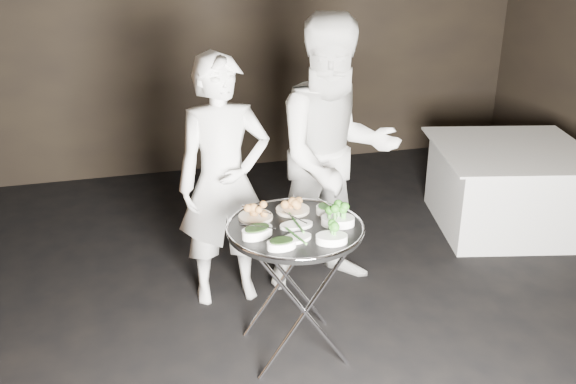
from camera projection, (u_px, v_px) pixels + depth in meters
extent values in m
cube|color=black|center=(226.00, 17.00, 6.07)|extent=(6.00, 0.05, 3.00)
cylinder|color=silver|center=(305.00, 312.00, 3.47)|extent=(0.54, 0.02, 0.79)
cylinder|color=silver|center=(305.00, 312.00, 3.47)|extent=(0.54, 0.02, 0.79)
cylinder|color=silver|center=(286.00, 275.00, 3.83)|extent=(0.54, 0.02, 0.79)
cylinder|color=silver|center=(286.00, 275.00, 3.83)|extent=(0.54, 0.02, 0.79)
cylinder|color=silver|center=(254.00, 240.00, 3.45)|extent=(0.02, 0.46, 0.02)
cylinder|color=silver|center=(334.00, 230.00, 3.56)|extent=(0.02, 0.46, 0.02)
cylinder|color=black|center=(295.00, 229.00, 3.49)|extent=(0.74, 0.74, 0.03)
torus|color=silver|center=(295.00, 227.00, 3.49)|extent=(0.76, 0.76, 0.02)
cylinder|color=beige|center=(256.00, 217.00, 3.58)|extent=(0.19, 0.19, 0.02)
cylinder|color=beige|center=(293.00, 210.00, 3.67)|extent=(0.19, 0.19, 0.02)
cylinder|color=white|center=(326.00, 210.00, 3.64)|extent=(0.11, 0.11, 0.04)
cylinder|color=silver|center=(256.00, 210.00, 3.57)|extent=(0.14, 0.15, 0.01)
cylinder|color=silver|center=(294.00, 202.00, 3.67)|extent=(0.06, 0.19, 0.01)
cylinder|color=silver|center=(328.00, 204.00, 3.64)|extent=(0.08, 0.19, 0.01)
cylinder|color=silver|center=(257.00, 227.00, 3.37)|extent=(0.17, 0.10, 0.01)
cylinder|color=silver|center=(337.00, 217.00, 3.47)|extent=(0.11, 0.17, 0.01)
cylinder|color=silver|center=(295.00, 217.00, 3.48)|extent=(0.09, 0.18, 0.01)
imported|color=silver|center=(224.00, 183.00, 4.04)|extent=(0.60, 0.40, 1.64)
imported|color=silver|center=(335.00, 157.00, 4.18)|extent=(0.93, 0.74, 1.84)
cube|color=white|center=(507.00, 189.00, 5.21)|extent=(1.06, 1.06, 0.66)
cube|color=white|center=(513.00, 149.00, 5.08)|extent=(1.19, 1.19, 0.02)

